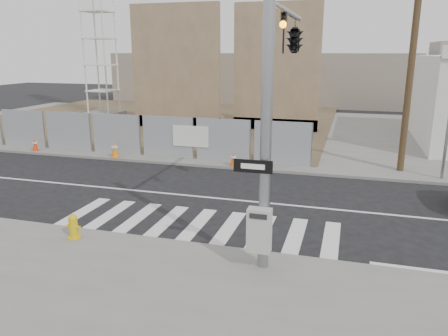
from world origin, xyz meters
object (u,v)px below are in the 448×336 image
(traffic_cone_d, at_px, (233,159))
(traffic_cone_b, at_px, (35,145))
(traffic_cone_c, at_px, (115,150))
(signal_pole, at_px, (287,64))
(fire_hydrant, at_px, (73,226))

(traffic_cone_d, bearing_deg, traffic_cone_b, 179.03)
(traffic_cone_c, bearing_deg, signal_pole, -34.30)
(traffic_cone_c, bearing_deg, traffic_cone_b, 177.80)
(fire_hydrant, relative_size, traffic_cone_b, 1.09)
(traffic_cone_c, height_order, traffic_cone_d, traffic_cone_c)
(signal_pole, bearing_deg, traffic_cone_c, 145.70)
(traffic_cone_b, xyz_separation_m, traffic_cone_c, (4.78, -0.18, 0.07))
(traffic_cone_b, xyz_separation_m, traffic_cone_d, (10.78, -0.18, -0.00))
(traffic_cone_d, bearing_deg, signal_pole, -63.09)
(signal_pole, bearing_deg, traffic_cone_d, 116.91)
(traffic_cone_d, bearing_deg, fire_hydrant, -103.69)
(fire_hydrant, height_order, traffic_cone_b, fire_hydrant)
(traffic_cone_b, bearing_deg, fire_hydrant, -46.44)
(fire_hydrant, bearing_deg, traffic_cone_b, 145.44)
(signal_pole, distance_m, traffic_cone_d, 8.27)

